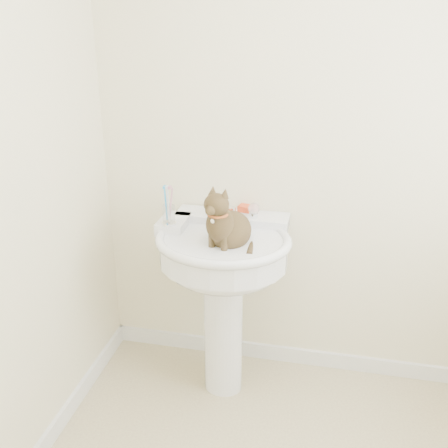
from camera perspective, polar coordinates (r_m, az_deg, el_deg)
The scene contains 7 objects.
wall_back at distance 2.53m, azimuth 10.44°, elevation 8.53°, with size 2.20×0.00×2.50m, color #F4E4BC, non-canonical shape.
baseboard_back at distance 3.05m, azimuth 8.80°, elevation -14.07°, with size 2.20×0.02×0.09m, color white.
pedestal_sink at distance 2.50m, azimuth -0.11°, elevation -4.68°, with size 0.65×0.64×0.90m.
faucet at distance 2.54m, azimuth 0.71°, elevation 1.68°, with size 0.28×0.12×0.14m.
soap_bar at distance 2.63m, azimuth 2.59°, elevation 1.68°, with size 0.09×0.06×0.03m, color #D6421B.
toothbrush_cup at distance 2.48m, azimuth -6.04°, elevation 1.07°, with size 0.07×0.07×0.18m.
cat at distance 2.35m, azimuth 0.38°, elevation -0.30°, with size 0.22×0.27×0.40m.
Camera 1 is at (0.07, -1.36, 1.85)m, focal length 42.00 mm.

